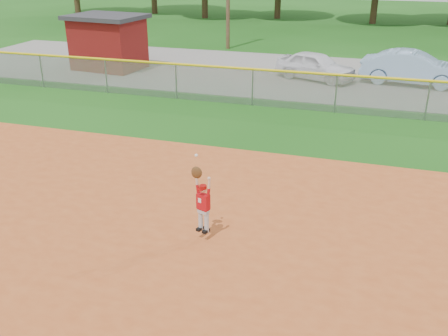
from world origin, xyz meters
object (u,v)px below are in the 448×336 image
Objects in this scene: car_blue at (413,68)px; utility_shed at (108,42)px; ballplayer at (202,200)px; car_white_a at (316,66)px.

utility_shed is (-15.28, -1.11, 0.63)m from car_blue.
car_white_a is at bearing 88.69° from ballplayer.
car_blue reaches higher than car_white_a.
ballplayer is at bearing -159.83° from car_white_a.
car_blue is 2.65× the size of ballplayer.
utility_shed reaches higher than ballplayer.
car_white_a is at bearing 4.01° from utility_shed.
utility_shed is (-10.82, -0.76, 0.73)m from car_white_a.
ballplayer reaches higher than car_blue.
car_blue is 1.16× the size of utility_shed.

